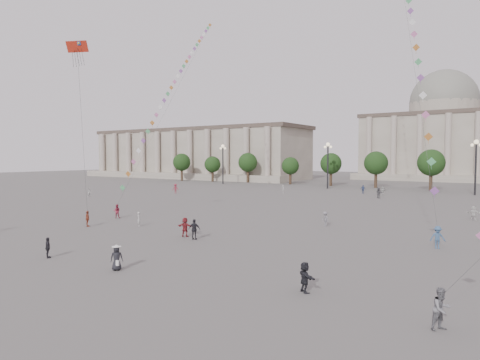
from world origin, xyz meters
The scene contains 27 objects.
ground centered at (0.00, 0.00, 0.00)m, with size 360.00×360.00×0.00m, color #555250.
hall_west centered at (-75.00, 93.89, 8.43)m, with size 84.00×26.22×17.20m.
hall_central centered at (0.00, 129.22, 14.23)m, with size 48.30×34.30×35.50m.
tree_row centered at (0.00, 78.00, 5.39)m, with size 137.12×5.12×8.00m.
lamp_post_far_west centered at (-45.00, 70.00, 7.35)m, with size 2.00×0.90×10.65m.
lamp_post_mid_west centered at (-15.00, 70.00, 7.35)m, with size 2.00×0.90×10.65m.
lamp_post_mid_east centered at (15.00, 70.00, 7.35)m, with size 2.00×0.90×10.65m.
person_crowd_0 centered at (-3.82, 61.06, 0.88)m, with size 1.03×0.43×1.76m, color #36477A.
person_crowd_1 centered at (-44.47, 27.22, 0.77)m, with size 0.75×0.58×1.53m, color silver.
person_crowd_2 centered at (-35.21, 40.62, 0.97)m, with size 1.26×0.72×1.94m, color maroon.
person_crowd_3 centered at (13.40, -1.96, 0.84)m, with size 1.56×0.50×1.68m, color #222228.
person_crowd_4 centered at (0.28, 60.33, 0.81)m, with size 1.50×0.48×1.62m, color beige.
person_crowd_6 centered at (5.57, 19.54, 0.79)m, with size 1.02×0.58×1.57m, color slate.
person_crowd_7 centered at (18.22, 33.14, 0.84)m, with size 1.56×0.50×1.68m, color silver.
person_crowd_10 centered at (-17.94, 53.96, 0.77)m, with size 0.56×0.37×1.54m, color silver.
person_crowd_12 centered at (1.37, 53.71, 0.96)m, with size 1.79×0.57×1.93m, color #5D5E62.
person_crowd_13 centered at (-10.83, 8.43, 0.77)m, with size 0.56×0.37×1.53m, color #B3B3AE.
tourist_0 centered at (-15.17, 5.21, 0.84)m, with size 0.99×0.41×1.68m, color brown.
tourist_1 centered at (-5.59, -5.23, 0.76)m, with size 0.89×0.37×1.52m, color black.
tourist_2 centered at (-2.85, 6.71, 0.90)m, with size 1.66×0.53×1.79m, color maroon.
tourist_4 centered at (-1.19, 6.08, 0.92)m, with size 1.07×0.45×1.83m, color black.
kite_flyer_0 centered at (-17.60, 11.13, 0.83)m, with size 0.81×0.63×1.66m, color maroon.
kite_flyer_1 centered at (17.45, 14.17, 0.91)m, with size 1.18×0.68×1.82m, color #395A82.
kite_flyer_2 centered at (20.43, -3.33, 0.92)m, with size 0.89×0.70×1.84m, color slate.
hat_person centered at (1.29, -4.68, 0.87)m, with size 0.94×0.93×1.69m.
dragon_kite centered at (-13.88, 3.50, 17.39)m, with size 2.22×1.59×17.20m.
kite_train_west centered at (-25.98, 31.35, 20.33)m, with size 16.35×37.90×54.22m.
Camera 1 is at (23.30, -22.95, 7.41)m, focal length 32.00 mm.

